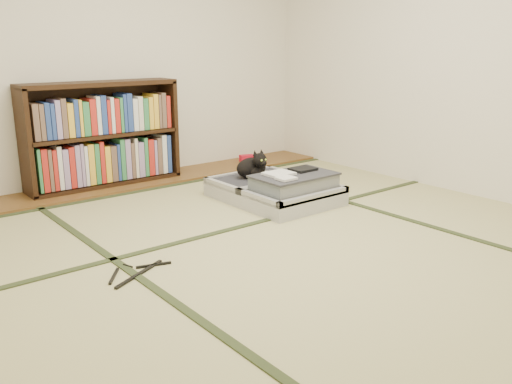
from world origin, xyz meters
TOP-DOWN VIEW (x-y plane):
  - floor at (0.00, 0.00)m, footprint 4.50×4.50m
  - wood_strip at (0.00, 2.00)m, footprint 4.00×0.50m
  - red_item at (1.27, 2.03)m, footprint 0.17×0.13m
  - room_shell at (0.00, 0.00)m, footprint 4.50×4.50m
  - tatami_borders at (0.00, 0.49)m, footprint 4.00×4.50m
  - bookcase at (-0.31, 2.07)m, footprint 1.36×0.31m
  - suitcase at (0.58, 0.73)m, footprint 0.73×0.97m
  - cat at (0.56, 1.02)m, footprint 0.32×0.33m
  - cable_coil at (0.74, 1.05)m, footprint 0.10×0.10m
  - hanger at (-0.98, 0.14)m, footprint 0.41×0.28m

SIDE VIEW (x-z plane):
  - floor at x=0.00m, z-range 0.00..0.00m
  - tatami_borders at x=0.00m, z-range 0.00..0.01m
  - hanger at x=-0.98m, z-range 0.00..0.01m
  - wood_strip at x=0.00m, z-range 0.00..0.02m
  - red_item at x=1.27m, z-range 0.02..0.09m
  - suitcase at x=0.58m, z-range -0.04..0.25m
  - cable_coil at x=0.74m, z-range 0.14..0.16m
  - cat at x=0.56m, z-range 0.11..0.37m
  - bookcase at x=-0.31m, z-range -0.01..0.91m
  - room_shell at x=0.00m, z-range -0.79..3.71m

